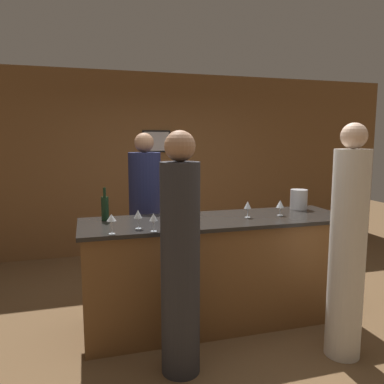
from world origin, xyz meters
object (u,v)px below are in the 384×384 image
(bartender, at_px, (145,222))
(guest_1, at_px, (347,249))
(guest_0, at_px, (180,261))
(wine_bottle_0, at_px, (189,204))
(wine_bottle_1, at_px, (165,211))
(ice_bucket, at_px, (299,199))
(wine_bottle_2, at_px, (105,208))

(bartender, height_order, guest_1, guest_1)
(guest_0, distance_m, guest_1, 1.35)
(wine_bottle_0, height_order, wine_bottle_1, wine_bottle_1)
(bartender, distance_m, ice_bucket, 1.71)
(wine_bottle_0, bearing_deg, wine_bottle_2, -178.59)
(bartender, xyz_separation_m, guest_1, (1.36, -1.66, 0.04))
(wine_bottle_0, bearing_deg, guest_0, -109.39)
(ice_bucket, bearing_deg, guest_0, -149.23)
(bartender, distance_m, wine_bottle_2, 0.81)
(ice_bucket, bearing_deg, wine_bottle_2, -179.36)
(bartender, distance_m, guest_1, 2.15)
(wine_bottle_1, height_order, wine_bottle_2, wine_bottle_2)
(guest_1, height_order, wine_bottle_0, guest_1)
(guest_1, bearing_deg, bartender, 129.44)
(guest_1, xyz_separation_m, ice_bucket, (0.22, 1.08, 0.23))
(wine_bottle_1, bearing_deg, ice_bucket, 10.54)
(bartender, height_order, guest_0, bartender)
(wine_bottle_2, height_order, ice_bucket, wine_bottle_2)
(guest_1, relative_size, wine_bottle_0, 6.56)
(guest_1, xyz_separation_m, wine_bottle_1, (-1.32, 0.79, 0.23))
(guest_0, xyz_separation_m, ice_bucket, (1.56, 0.93, 0.26))
(wine_bottle_0, distance_m, ice_bucket, 1.23)
(wine_bottle_0, relative_size, wine_bottle_2, 0.94)
(bartender, relative_size, wine_bottle_0, 6.39)
(wine_bottle_2, bearing_deg, wine_bottle_0, 1.41)
(wine_bottle_0, relative_size, wine_bottle_1, 0.98)
(bartender, relative_size, wine_bottle_1, 6.28)
(guest_1, bearing_deg, wine_bottle_0, 133.32)
(bartender, bearing_deg, wine_bottle_1, 92.98)
(guest_1, relative_size, wine_bottle_1, 6.46)
(guest_0, bearing_deg, wine_bottle_0, 70.61)
(wine_bottle_1, bearing_deg, wine_bottle_2, 152.80)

